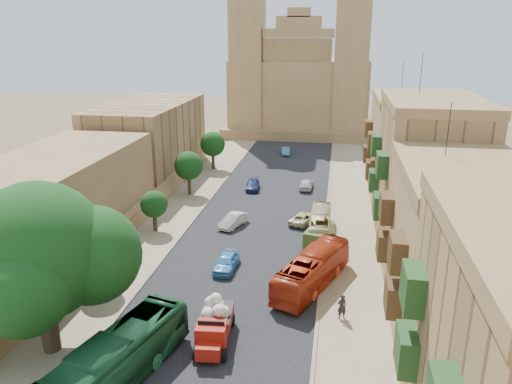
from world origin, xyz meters
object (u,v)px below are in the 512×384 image
(street_tree_a, at_px, (98,250))
(car_blue_a, at_px, (226,262))
(olive_pickup, at_px, (319,236))
(bus_cream_east, at_px, (320,223))
(red_truck, at_px, (214,323))
(car_white_b, at_px, (306,184))
(street_tree_b, at_px, (154,204))
(car_dkblue, at_px, (253,185))
(street_tree_d, at_px, (213,144))
(car_cream, at_px, (303,218))
(street_tree_c, at_px, (189,166))
(church, at_px, (300,83))
(bus_red_east, at_px, (312,270))
(bus_green_north, at_px, (115,362))
(pedestrian_a, at_px, (342,307))
(car_white_a, at_px, (233,220))
(pedestrian_c, at_px, (329,254))
(car_blue_b, at_px, (286,151))
(ficus_tree, at_px, (40,256))

(street_tree_a, xyz_separation_m, car_blue_a, (9.00, 4.71, -2.59))
(olive_pickup, relative_size, bus_cream_east, 0.55)
(red_truck, bearing_deg, car_white_b, 83.95)
(street_tree_b, bearing_deg, car_dkblue, 63.97)
(street_tree_d, height_order, car_cream, street_tree_d)
(street_tree_c, xyz_separation_m, olive_pickup, (16.48, -12.79, -2.76))
(church, height_order, car_white_b, church)
(street_tree_c, distance_m, bus_red_east, 26.73)
(bus_green_north, xyz_separation_m, bus_red_east, (10.32, 13.49, -0.17))
(pedestrian_a, bearing_deg, church, -104.85)
(bus_cream_east, xyz_separation_m, car_white_a, (-8.94, 0.62, -0.49))
(car_cream, distance_m, pedestrian_a, 18.29)
(street_tree_b, height_order, street_tree_c, street_tree_c)
(olive_pickup, bearing_deg, car_cream, 109.82)
(street_tree_c, height_order, bus_cream_east, street_tree_c)
(olive_pickup, height_order, bus_green_north, bus_green_north)
(street_tree_b, relative_size, car_white_a, 1.05)
(church, distance_m, car_white_b, 39.38)
(red_truck, xyz_separation_m, olive_pickup, (5.98, 16.70, -0.49))
(church, xyz_separation_m, bus_red_east, (6.32, -63.67, -8.11))
(street_tree_b, relative_size, pedestrian_c, 2.83)
(bus_red_east, bearing_deg, bus_green_north, 73.82)
(car_cream, bearing_deg, church, -66.10)
(pedestrian_c, bearing_deg, street_tree_c, -146.79)
(bus_cream_east, distance_m, car_blue_b, 33.50)
(street_tree_a, distance_m, red_truck, 12.01)
(car_cream, relative_size, pedestrian_a, 2.19)
(car_white_a, distance_m, pedestrian_c, 12.05)
(car_blue_a, relative_size, car_cream, 1.01)
(olive_pickup, height_order, car_cream, olive_pickup)
(olive_pickup, bearing_deg, car_dkblue, 119.72)
(church, xyz_separation_m, car_dkblue, (-2.61, -39.47, -8.92))
(street_tree_b, bearing_deg, red_truck, -59.00)
(car_white_a, bearing_deg, church, 106.14)
(bus_red_east, bearing_deg, car_blue_a, 7.70)
(church, distance_m, car_dkblue, 40.55)
(red_truck, height_order, car_white_a, red_truck)
(street_tree_d, relative_size, bus_green_north, 0.49)
(red_truck, distance_m, car_white_a, 20.11)
(car_dkblue, bearing_deg, pedestrian_a, -74.65)
(church, relative_size, bus_green_north, 3.20)
(car_white_a, relative_size, car_blue_b, 1.12)
(car_dkblue, height_order, car_white_b, car_white_b)
(street_tree_b, distance_m, pedestrian_a, 23.01)
(bus_red_east, height_order, car_white_b, bus_red_east)
(car_dkblue, height_order, pedestrian_c, pedestrian_c)
(car_blue_a, bearing_deg, bus_cream_east, 52.34)
(bus_green_north, relative_size, car_blue_a, 2.77)
(car_cream, bearing_deg, bus_cream_east, 144.01)
(ficus_tree, relative_size, street_tree_a, 2.25)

